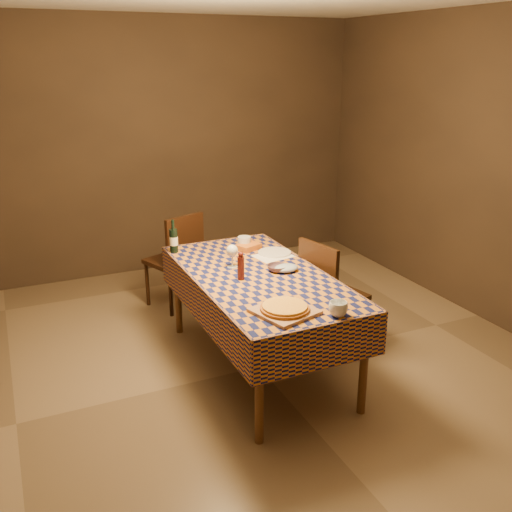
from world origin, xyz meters
The scene contains 16 objects.
room centered at (0.00, 0.00, 1.35)m, with size 5.00×5.10×2.70m.
dining_table centered at (0.00, 0.00, 0.69)m, with size 0.94×1.84×0.77m.
cutting_board centered at (-0.13, -0.66, 0.78)m, with size 0.34×0.34×0.02m, color #A3734C.
pizza centered at (-0.13, -0.66, 0.81)m, with size 0.35×0.35×0.03m.
pepper_mill centered at (-0.15, -0.03, 0.87)m, with size 0.06×0.06×0.21m.
bowl centered at (0.16, 0.01, 0.79)m, with size 0.15×0.15×0.05m, color #573D49.
wine_glass centered at (-0.12, 0.23, 0.90)m, with size 0.09×0.09×0.18m.
wine_bottle centered at (-0.42, 0.75, 0.87)m, with size 0.08×0.08×0.27m.
deli_tub centered at (0.16, 0.63, 0.82)m, with size 0.11×0.11×0.09m, color silver.
takeout_container centered at (0.17, 0.56, 0.79)m, with size 0.19×0.13×0.05m, color #BE6019.
white_plate centered at (0.32, 0.38, 0.78)m, with size 0.27×0.27×0.02m, color white.
tumbler centered at (0.15, -0.84, 0.82)m, with size 0.12×0.12×0.09m, color white.
flour_patch centered at (0.28, 0.32, 0.77)m, with size 0.29×0.22×0.00m, color white.
flour_bag centered at (0.21, -0.02, 0.80)m, with size 0.18×0.14×0.05m, color #99ACC4.
chair_far centered at (-0.22, 1.34, 0.52)m, with size 0.55×0.55×0.93m.
chair_right centered at (0.63, 0.05, 0.52)m, with size 0.51×0.51×0.93m.
Camera 1 is at (-1.64, -3.54, 2.28)m, focal length 40.00 mm.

